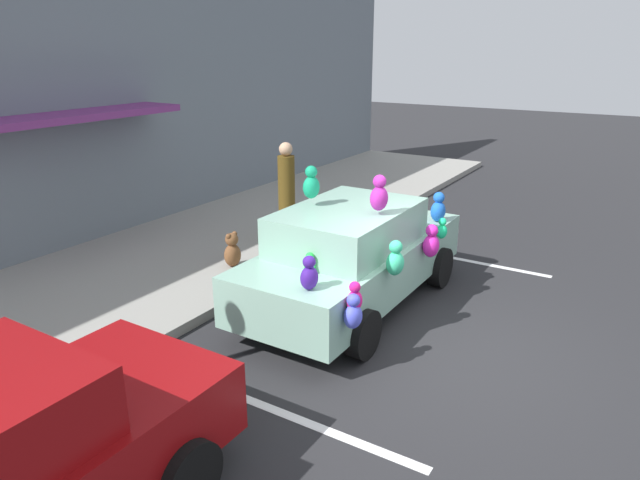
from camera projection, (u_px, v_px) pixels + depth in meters
The scene contains 8 objects.
ground_plane at pixel (429, 354), 7.20m from camera, with size 60.00×60.00×0.00m, color #262628.
sidewalk at pixel (151, 270), 9.68m from camera, with size 24.00×4.00×0.15m, color gray.
storefront_building at pixel (45, 76), 9.75m from camera, with size 24.00×1.25×6.40m.
parking_stripe_front at pixel (449, 257), 10.49m from camera, with size 0.12×3.60×0.01m, color silver.
parking_stripe_rear at pixel (272, 409), 6.11m from camera, with size 0.12×3.60×0.01m, color silver.
plush_covered_car at pixel (354, 254), 8.31m from camera, with size 4.25×2.02×2.11m.
teddy_bear_on_sidewalk at pixel (232, 251), 9.58m from camera, with size 0.31×0.26×0.60m.
pedestrian_near_shopfront at pixel (287, 194), 10.79m from camera, with size 0.32×0.32×1.85m.
Camera 1 is at (-6.12, -2.19, 3.68)m, focal length 32.14 mm.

